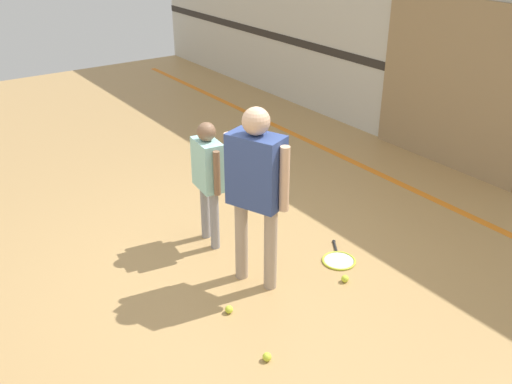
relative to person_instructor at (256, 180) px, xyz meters
name	(u,v)px	position (x,y,z in m)	size (l,w,h in m)	color
ground_plane	(241,276)	(-0.15, -0.06, -0.99)	(16.00, 16.00, 0.00)	tan
wall_back	(510,47)	(-0.15, 3.52, 0.60)	(16.00, 0.07, 3.20)	beige
wall_panel	(451,85)	(-0.79, 3.46, 0.03)	(2.12, 0.05, 2.05)	#9E7F56
floor_stripe	(433,199)	(-0.15, 2.56, -0.99)	(14.40, 0.10, 0.01)	orange
person_instructor	(256,180)	(0.00, 0.00, 0.00)	(0.57, 0.40, 1.61)	tan
person_student_left	(208,171)	(-0.80, 0.02, -0.22)	(0.47, 0.23, 1.25)	gray
racket_spare_on_floor	(339,260)	(0.18, 0.82, -0.98)	(0.52, 0.44, 0.03)	#C6D838
tennis_ball_near_instructor	(229,309)	(0.23, -0.43, -0.96)	(0.07, 0.07, 0.07)	#CCE038
tennis_ball_by_spare_racket	(345,279)	(0.46, 0.64, -0.96)	(0.07, 0.07, 0.07)	#CCE038
tennis_ball_stray_left	(267,357)	(0.86, -0.50, -0.96)	(0.07, 0.07, 0.07)	#CCE038
tennis_ball_stray_right	(270,220)	(-0.77, 0.71, -0.96)	(0.07, 0.07, 0.07)	#CCE038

